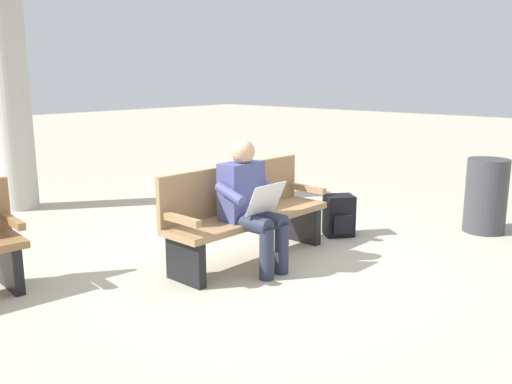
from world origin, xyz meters
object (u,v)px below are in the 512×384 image
bench_near (245,212)px  trash_bin (486,196)px  backpack (339,216)px  support_pillar (9,68)px  person_seated (250,202)px

bench_near → trash_bin: bench_near is taller
backpack → support_pillar: bearing=-65.7°
person_seated → support_pillar: size_ratio=0.32×
person_seated → trash_bin: bearing=157.3°
person_seated → backpack: bearing=-179.7°
bench_near → backpack: bench_near is taller
support_pillar → backpack: bearing=114.3°
trash_bin → person_seated: bearing=-23.5°
trash_bin → bench_near: bearing=-29.2°
backpack → support_pillar: (1.74, -3.85, 1.60)m
bench_near → support_pillar: (0.49, -3.61, 1.36)m
bench_near → support_pillar: bearing=-81.4°
backpack → support_pillar: support_pillar is taller
support_pillar → trash_bin: 5.97m
backpack → person_seated: bearing=-0.6°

